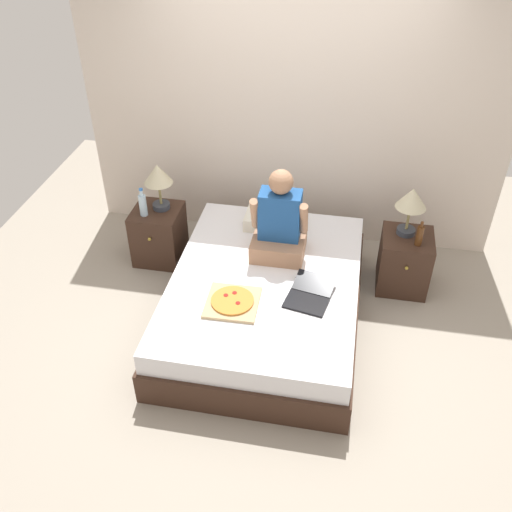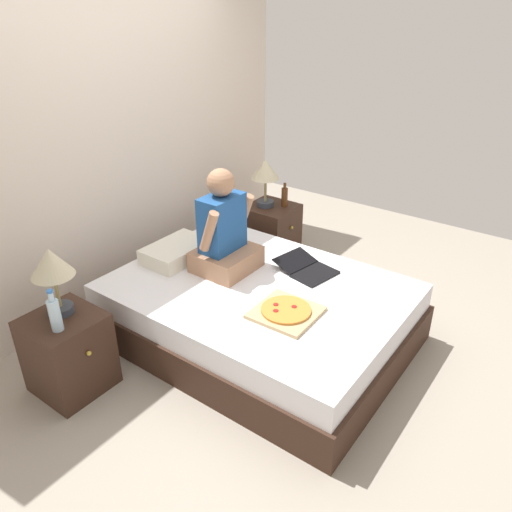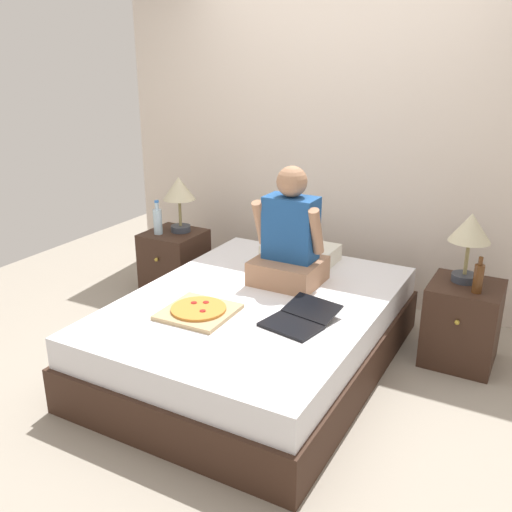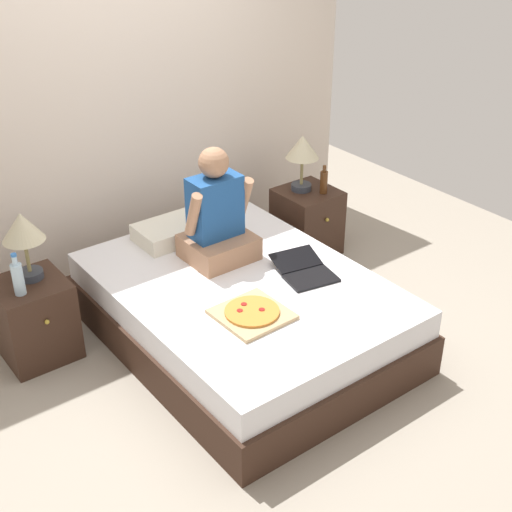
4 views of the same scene
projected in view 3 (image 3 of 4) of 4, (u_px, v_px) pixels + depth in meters
name	position (u px, v px, depth m)	size (l,w,h in m)	color
ground_plane	(256.00, 363.00, 3.73)	(5.93, 5.93, 0.00)	#9E9384
wall_back	(342.00, 143.00, 4.46)	(3.93, 0.12, 2.50)	beige
bed	(256.00, 332.00, 3.65)	(1.54, 2.09, 0.47)	#382319
nightstand_left	(175.00, 263.00, 4.72)	(0.44, 0.47, 0.54)	#382319
lamp_on_left_nightstand	(179.00, 192.00, 4.54)	(0.26, 0.26, 0.45)	#333842
water_bottle	(158.00, 221.00, 4.56)	(0.07, 0.07, 0.28)	silver
nightstand_right	(462.00, 323.00, 3.69)	(0.44, 0.47, 0.54)	#382319
lamp_on_right_nightstand	(470.00, 233.00, 3.54)	(0.26, 0.26, 0.45)	#333842
beer_bottle	(478.00, 278.00, 3.45)	(0.06, 0.06, 0.23)	#512D14
pillow	(300.00, 253.00, 4.20)	(0.52, 0.34, 0.12)	silver
person_seated	(290.00, 241.00, 3.75)	(0.47, 0.40, 0.78)	#A37556
laptop	(298.00, 320.00, 3.24)	(0.39, 0.47, 0.07)	black
pizza_box	(199.00, 311.00, 3.36)	(0.41, 0.41, 0.04)	tan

